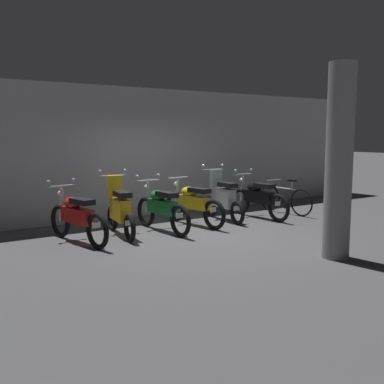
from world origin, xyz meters
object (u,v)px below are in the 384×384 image
object	(u,v)px
motorbike_slot_2	(161,208)
motorbike_slot_5	(258,197)
motorbike_slot_3	(193,203)
motorbike_slot_4	(223,198)
bicycle	(285,199)
motorbike_slot_0	(77,217)
support_pillar	(339,162)
motorbike_slot_1	(120,209)

from	to	relation	value
motorbike_slot_2	motorbike_slot_5	bearing A→B (deg)	1.08
motorbike_slot_2	motorbike_slot_3	xyz separation A→B (m)	(0.89, 0.17, -0.00)
motorbike_slot_4	bicycle	world-z (taller)	motorbike_slot_4
motorbike_slot_0	motorbike_slot_2	distance (m)	1.79
motorbike_slot_0	motorbike_slot_4	distance (m)	3.60
motorbike_slot_3	motorbike_slot_4	xyz separation A→B (m)	(0.90, 0.10, 0.04)
motorbike_slot_3	motorbike_slot_4	size ratio (longest dim) A/B	1.16
motorbike_slot_4	support_pillar	size ratio (longest dim) A/B	0.54
motorbike_slot_0	bicycle	bearing A→B (deg)	1.32
motorbike_slot_4	motorbike_slot_5	world-z (taller)	motorbike_slot_4
motorbike_slot_5	bicycle	xyz separation A→B (m)	(0.98, 0.07, -0.13)
support_pillar	motorbike_slot_2	bearing A→B (deg)	112.31
motorbike_slot_3	motorbike_slot_4	world-z (taller)	motorbike_slot_4
motorbike_slot_2	motorbike_slot_4	size ratio (longest dim) A/B	1.16
motorbike_slot_4	motorbike_slot_5	size ratio (longest dim) A/B	0.86
motorbike_slot_1	motorbike_slot_5	size ratio (longest dim) A/B	0.86
motorbike_slot_1	motorbike_slot_2	bearing A→B (deg)	-6.18
motorbike_slot_1	motorbike_slot_3	distance (m)	1.78
bicycle	motorbike_slot_3	bearing A→B (deg)	178.91
motorbike_slot_4	motorbike_slot_5	distance (m)	0.92
motorbike_slot_4	motorbike_slot_3	bearing A→B (deg)	-173.38
motorbike_slot_0	motorbike_slot_2	world-z (taller)	same
motorbike_slot_2	bicycle	xyz separation A→B (m)	(3.66, 0.12, -0.13)
motorbike_slot_0	motorbike_slot_3	xyz separation A→B (m)	(2.69, 0.18, -0.00)
motorbike_slot_3	support_pillar	size ratio (longest dim) A/B	0.63
motorbike_slot_0	motorbike_slot_5	xyz separation A→B (m)	(4.48, 0.06, 0.00)
motorbike_slot_0	motorbike_slot_3	distance (m)	2.69
motorbike_slot_3	motorbike_slot_5	distance (m)	1.80
motorbike_slot_3	motorbike_slot_5	size ratio (longest dim) A/B	1.00
motorbike_slot_2	support_pillar	xyz separation A→B (m)	(1.36, -3.31, 1.06)
motorbike_slot_1	support_pillar	world-z (taller)	support_pillar
motorbike_slot_5	bicycle	size ratio (longest dim) A/B	1.13
motorbike_slot_2	bicycle	bearing A→B (deg)	1.83
motorbike_slot_1	support_pillar	size ratio (longest dim) A/B	0.54
motorbike_slot_5	motorbike_slot_1	bearing A→B (deg)	179.27
motorbike_slot_0	motorbike_slot_2	bearing A→B (deg)	0.28
motorbike_slot_1	motorbike_slot_3	size ratio (longest dim) A/B	0.86
motorbike_slot_3	motorbike_slot_4	distance (m)	0.91
motorbike_slot_1	bicycle	size ratio (longest dim) A/B	0.97
motorbike_slot_4	support_pillar	world-z (taller)	support_pillar
support_pillar	motorbike_slot_4	bearing A→B (deg)	83.05
motorbike_slot_3	support_pillar	world-z (taller)	support_pillar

